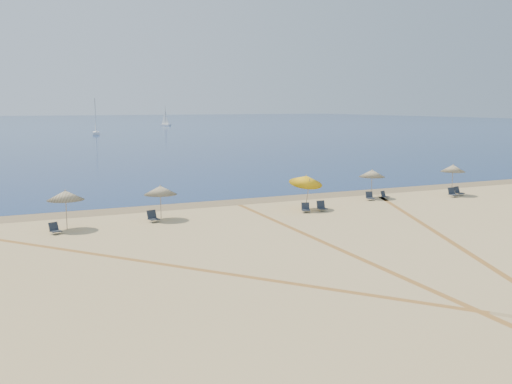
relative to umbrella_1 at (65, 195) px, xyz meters
The scene contains 19 objects.
ground 22.92m from the umbrella_1, 56.52° to the right, with size 160.00×160.00×0.00m, color tan.
ocean 206.35m from the umbrella_1, 86.50° to the left, with size 500.00×500.00×0.00m, color #0C2151.
wet_sand 13.69m from the umbrella_1, 21.49° to the left, with size 500.00×500.00×0.00m, color olive.
umbrella_1 is the anchor object (origin of this frame).
umbrella_2 5.83m from the umbrella_1, ahead, with size 2.10×2.10×2.23m.
umbrella_3 15.93m from the umbrella_1, ahead, with size 2.33×2.39×2.65m.
umbrella_4 23.19m from the umbrella_1, ahead, with size 2.04×2.04×2.29m.
umbrella_5 29.91m from the umbrella_1, ahead, with size 1.96×1.96×2.53m.
chair_1 2.10m from the umbrella_1, 130.46° to the right, with size 0.73×0.78×0.65m.
chair_2 5.41m from the umbrella_1, ahead, with size 0.74×0.82×0.72m.
chair_3 15.53m from the umbrella_1, ahead, with size 0.73×0.79×0.65m.
chair_4 16.78m from the umbrella_1, ahead, with size 0.65×0.74×0.70m.
chair_5 22.46m from the umbrella_1, ahead, with size 0.69×0.75×0.65m.
chair_6 23.93m from the umbrella_1, ahead, with size 0.66×0.71×0.60m.
chair_7 29.35m from the umbrella_1, ahead, with size 0.62×0.73×0.74m.
chair_8 30.37m from the umbrella_1, ahead, with size 0.72×0.79×0.70m.
sailboat_0 175.12m from the umbrella_1, 72.72° to the left, with size 3.09×4.72×6.95m.
sailboat_2 114.50m from the umbrella_1, 80.38° to the left, with size 2.54×6.24×9.04m.
tire_tracks 15.08m from the umbrella_1, 39.70° to the right, with size 54.06×40.25×0.00m.
Camera 1 is at (-15.94, -15.16, 7.19)m, focal length 39.85 mm.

